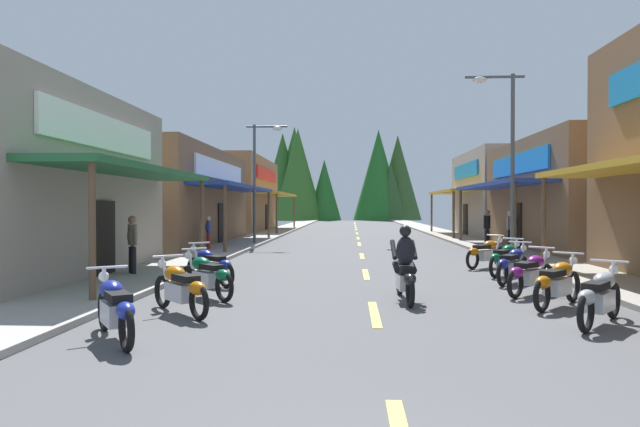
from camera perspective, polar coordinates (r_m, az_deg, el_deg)
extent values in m
cube|color=#4C4C4F|center=(31.21, 4.03, -2.93)|extent=(9.73, 87.70, 0.10)
cube|color=#9E9991|center=(31.69, -6.84, -2.68)|extent=(2.22, 87.70, 0.12)
cube|color=gray|center=(31.85, 14.85, -2.68)|extent=(2.22, 87.70, 0.12)
cube|color=#E0C64C|center=(10.13, 5.69, -10.33)|extent=(0.16, 2.40, 0.01)
cube|color=#E0C64C|center=(15.83, 4.79, -6.31)|extent=(0.16, 2.40, 0.01)
cube|color=#E0C64C|center=(21.55, 4.38, -4.43)|extent=(0.16, 2.40, 0.01)
cube|color=#E0C64C|center=(28.34, 4.11, -3.19)|extent=(0.16, 2.40, 0.01)
cube|color=#E0C64C|center=(33.47, 3.98, -2.58)|extent=(0.16, 2.40, 0.01)
cube|color=#E0C64C|center=(39.37, 3.87, -2.08)|extent=(0.16, 2.40, 0.01)
cube|color=#E0C64C|center=(46.02, 3.78, -1.67)|extent=(0.16, 2.40, 0.01)
cube|color=#E0C64C|center=(51.12, 3.72, -1.43)|extent=(0.16, 2.40, 0.01)
cube|color=#E0C64C|center=(56.54, 3.68, -1.22)|extent=(0.16, 2.40, 0.01)
cube|color=#E0C64C|center=(61.60, 3.64, -1.06)|extent=(0.16, 2.40, 0.01)
cube|color=#E0C64C|center=(66.69, 3.61, -0.92)|extent=(0.16, 2.40, 0.01)
cube|color=#236033|center=(15.51, -18.60, 4.22)|extent=(1.80, 8.29, 0.16)
cylinder|color=brown|center=(11.60, -22.61, -1.98)|extent=(0.14, 0.14, 2.82)
cylinder|color=brown|center=(19.00, -12.18, -0.90)|extent=(0.14, 0.14, 2.82)
cube|color=white|center=(15.93, -21.44, 7.84)|extent=(0.10, 6.45, 0.90)
cube|color=black|center=(15.84, -21.46, -2.56)|extent=(0.08, 1.10, 2.10)
cube|color=brown|center=(29.36, -16.92, 1.63)|extent=(6.92, 13.48, 4.84)
cube|color=navy|center=(28.17, -8.55, 2.67)|extent=(1.80, 12.13, 0.16)
cylinder|color=brown|center=(22.28, -9.87, -0.65)|extent=(0.14, 0.14, 2.82)
cylinder|color=brown|center=(33.81, -5.35, -0.17)|extent=(0.14, 0.14, 2.82)
cube|color=white|center=(28.39, -10.22, 4.42)|extent=(0.10, 9.44, 0.90)
cube|color=black|center=(28.35, -10.25, -1.08)|extent=(0.08, 1.10, 2.10)
cube|color=olive|center=(43.87, -9.76, 1.90)|extent=(6.43, 13.22, 5.69)
cube|color=gold|center=(43.13, -4.42, 2.01)|extent=(1.80, 11.90, 0.16)
cylinder|color=brown|center=(37.33, -4.53, -0.08)|extent=(0.14, 0.14, 2.82)
cylinder|color=brown|center=(48.75, -2.70, 0.11)|extent=(0.14, 0.14, 2.82)
cube|color=red|center=(43.31, -5.53, 4.03)|extent=(0.10, 9.25, 0.90)
cube|color=black|center=(43.25, -5.55, -0.45)|extent=(0.08, 1.10, 2.10)
cylinder|color=brown|center=(18.13, 22.26, -1.02)|extent=(0.14, 0.14, 2.82)
cube|color=brown|center=(27.74, 28.73, 1.72)|extent=(8.85, 11.33, 4.94)
cube|color=navy|center=(25.91, 18.04, 2.81)|extent=(1.80, 10.19, 0.16)
cylinder|color=brown|center=(21.00, 19.59, -0.77)|extent=(0.14, 0.14, 2.82)
cylinder|color=brown|center=(30.52, 14.41, -0.29)|extent=(0.14, 0.14, 2.82)
cube|color=#197FCC|center=(26.19, 19.83, 4.86)|extent=(0.10, 7.93, 0.90)
cube|color=black|center=(26.15, 19.84, -1.27)|extent=(0.08, 1.10, 2.10)
cube|color=gray|center=(38.09, 21.12, 1.89)|extent=(8.35, 10.02, 5.48)
cube|color=gold|center=(36.85, 13.59, 2.20)|extent=(1.80, 9.02, 0.16)
cylinder|color=brown|center=(32.48, 13.73, -0.23)|extent=(0.14, 0.14, 2.82)
cylinder|color=brown|center=(40.98, 11.53, -0.02)|extent=(0.14, 0.14, 2.82)
cube|color=#197FCC|center=(37.07, 14.87, 4.32)|extent=(0.10, 7.02, 0.90)
cube|color=black|center=(37.01, 14.89, -0.67)|extent=(0.08, 1.10, 2.10)
cylinder|color=#474C51|center=(27.65, -6.84, 2.96)|extent=(0.14, 0.14, 6.04)
cylinder|color=#474C51|center=(27.81, -5.55, 8.99)|extent=(2.06, 0.10, 0.10)
ellipsoid|color=silver|center=(27.72, -4.46, 8.81)|extent=(0.50, 0.30, 0.24)
cylinder|color=#474C51|center=(20.52, 19.39, 4.50)|extent=(0.14, 0.14, 6.62)
cylinder|color=#474C51|center=(20.82, 17.72, 13.39)|extent=(2.06, 0.10, 0.10)
ellipsoid|color=silver|center=(20.67, 16.27, 13.20)|extent=(0.50, 0.30, 0.24)
torus|color=black|center=(10.89, 28.20, -7.96)|extent=(0.48, 0.56, 0.64)
torus|color=black|center=(9.46, 25.92, -9.26)|extent=(0.48, 0.56, 0.64)
cube|color=silver|center=(10.16, 27.14, -8.12)|extent=(0.66, 0.72, 0.32)
ellipsoid|color=#99999E|center=(10.31, 27.45, -6.20)|extent=(0.60, 0.64, 0.28)
cube|color=black|center=(9.88, 26.77, -6.73)|extent=(0.60, 0.64, 0.12)
ellipsoid|color=#99999E|center=(9.47, 26.02, -7.84)|extent=(0.46, 0.49, 0.24)
cylinder|color=silver|center=(10.72, 28.04, -6.31)|extent=(0.28, 0.33, 0.71)
cylinder|color=silver|center=(10.56, 27.89, -4.40)|extent=(0.49, 0.41, 0.04)
sphere|color=white|center=(10.85, 28.26, -5.17)|extent=(0.16, 0.16, 0.16)
torus|color=black|center=(12.33, 24.81, -6.92)|extent=(0.50, 0.54, 0.64)
torus|color=black|center=(10.95, 22.09, -7.87)|extent=(0.50, 0.54, 0.64)
cube|color=silver|center=(11.63, 23.53, -6.98)|extent=(0.67, 0.71, 0.32)
ellipsoid|color=#BF660C|center=(11.78, 23.89, -5.32)|extent=(0.61, 0.63, 0.28)
cube|color=black|center=(11.36, 23.08, -5.74)|extent=(0.61, 0.63, 0.12)
ellipsoid|color=#BF660C|center=(10.97, 22.19, -6.65)|extent=(0.47, 0.49, 0.24)
cylinder|color=silver|center=(12.17, 24.60, -5.46)|extent=(0.29, 0.32, 0.71)
cylinder|color=silver|center=(12.03, 24.42, -3.76)|extent=(0.47, 0.43, 0.04)
sphere|color=white|center=(12.30, 24.87, -4.46)|extent=(0.16, 0.16, 0.16)
torus|color=black|center=(13.69, 22.47, -6.15)|extent=(0.51, 0.54, 0.64)
torus|color=black|center=(12.34, 19.65, -6.89)|extent=(0.51, 0.54, 0.64)
cube|color=silver|center=(13.00, 21.13, -6.16)|extent=(0.68, 0.70, 0.32)
ellipsoid|color=#721972|center=(13.15, 21.51, -4.68)|extent=(0.62, 0.63, 0.28)
cube|color=black|center=(12.74, 20.66, -5.03)|extent=(0.61, 0.63, 0.12)
ellipsoid|color=#721972|center=(12.35, 19.76, -5.81)|extent=(0.48, 0.49, 0.24)
cylinder|color=silver|center=(13.53, 22.25, -4.83)|extent=(0.30, 0.31, 0.71)
cylinder|color=silver|center=(13.39, 22.05, -3.29)|extent=(0.47, 0.44, 0.04)
sphere|color=white|center=(13.66, 22.53, -3.93)|extent=(0.16, 0.16, 0.16)
torus|color=black|center=(15.51, 20.38, -5.34)|extent=(0.45, 0.58, 0.64)
torus|color=black|center=(14.10, 18.46, -5.93)|extent=(0.45, 0.58, 0.64)
cube|color=silver|center=(14.79, 19.47, -5.31)|extent=(0.63, 0.73, 0.32)
ellipsoid|color=navy|center=(14.95, 19.73, -4.02)|extent=(0.59, 0.64, 0.28)
cube|color=black|center=(14.53, 19.15, -4.31)|extent=(0.58, 0.65, 0.12)
ellipsoid|color=navy|center=(14.12, 18.53, -4.98)|extent=(0.45, 0.50, 0.24)
cylinder|color=silver|center=(15.35, 20.23, -4.16)|extent=(0.26, 0.34, 0.71)
cylinder|color=silver|center=(15.21, 20.10, -2.81)|extent=(0.51, 0.38, 0.04)
sphere|color=white|center=(15.49, 20.43, -3.38)|extent=(0.16, 0.16, 0.16)
torus|color=black|center=(17.06, 19.76, -4.78)|extent=(0.47, 0.57, 0.64)
torus|color=black|center=(15.68, 17.74, -5.26)|extent=(0.47, 0.57, 0.64)
cube|color=silver|center=(16.36, 18.80, -4.73)|extent=(0.65, 0.72, 0.32)
ellipsoid|color=#0C5933|center=(16.52, 19.07, -3.57)|extent=(0.60, 0.64, 0.28)
cube|color=black|center=(16.11, 18.46, -3.82)|extent=(0.59, 0.65, 0.12)
ellipsoid|color=#0C5933|center=(15.70, 17.82, -4.41)|extent=(0.46, 0.49, 0.24)
cylinder|color=silver|center=(16.91, 19.60, -3.71)|extent=(0.28, 0.33, 0.71)
cylinder|color=silver|center=(16.77, 19.46, -2.48)|extent=(0.50, 0.40, 0.04)
sphere|color=white|center=(17.04, 19.81, -3.00)|extent=(0.16, 0.16, 0.16)
torus|color=black|center=(18.80, 18.18, -4.27)|extent=(0.53, 0.51, 0.64)
torus|color=black|center=(17.55, 15.59, -4.61)|extent=(0.53, 0.51, 0.64)
cube|color=silver|center=(18.16, 16.93, -4.18)|extent=(0.70, 0.68, 0.32)
ellipsoid|color=#BF660C|center=(18.31, 17.27, -3.14)|extent=(0.63, 0.62, 0.28)
cube|color=black|center=(17.93, 16.49, -3.35)|extent=(0.63, 0.62, 0.12)
ellipsoid|color=#BF660C|center=(17.57, 15.68, -3.85)|extent=(0.48, 0.48, 0.24)
cylinder|color=silver|center=(18.67, 17.97, -3.29)|extent=(0.31, 0.30, 0.71)
cylinder|color=silver|center=(18.54, 17.78, -2.17)|extent=(0.44, 0.46, 0.04)
sphere|color=white|center=(18.79, 18.23, -2.65)|extent=(0.16, 0.16, 0.16)
torus|color=black|center=(9.34, -21.53, -9.36)|extent=(0.45, 0.58, 0.64)
torus|color=black|center=(7.90, -19.50, -11.22)|extent=(0.45, 0.58, 0.64)
cube|color=silver|center=(8.60, -20.60, -9.69)|extent=(0.63, 0.73, 0.32)
ellipsoid|color=navy|center=(8.74, -20.88, -7.40)|extent=(0.58, 0.64, 0.28)
cube|color=black|center=(8.31, -20.27, -8.09)|extent=(0.58, 0.65, 0.12)
ellipsoid|color=navy|center=(7.90, -19.59, -9.51)|extent=(0.45, 0.50, 0.24)
cylinder|color=silver|center=(9.16, -21.39, -7.47)|extent=(0.26, 0.34, 0.71)
cylinder|color=silver|center=(9.00, -21.26, -5.24)|extent=(0.51, 0.38, 0.04)
sphere|color=white|center=(9.29, -21.58, -6.11)|extent=(0.16, 0.16, 0.16)
torus|color=black|center=(11.01, -16.05, -7.80)|extent=(0.51, 0.54, 0.64)
torus|color=black|center=(9.67, -12.49, -8.99)|extent=(0.51, 0.54, 0.64)
cube|color=silver|center=(10.32, -14.39, -7.92)|extent=(0.68, 0.71, 0.32)
ellipsoid|color=#BF660C|center=(10.46, -14.86, -6.04)|extent=(0.61, 0.63, 0.28)
cube|color=black|center=(10.06, -13.79, -6.54)|extent=(0.61, 0.63, 0.12)
ellipsoid|color=#BF660C|center=(9.67, -12.63, -7.60)|extent=(0.47, 0.49, 0.24)
cylinder|color=silver|center=(10.85, -15.78, -6.17)|extent=(0.30, 0.31, 0.71)
cylinder|color=silver|center=(10.70, -15.53, -4.27)|extent=(0.47, 0.44, 0.04)
sphere|color=white|center=(10.97, -16.12, -5.04)|extent=(0.16, 0.16, 0.16)
torus|color=black|center=(12.65, -13.49, -6.68)|extent=(0.52, 0.53, 0.64)
torus|color=black|center=(11.36, -9.93, -7.52)|extent=(0.52, 0.53, 0.64)
cube|color=silver|center=(11.99, -11.81, -6.70)|extent=(0.69, 0.70, 0.32)
ellipsoid|color=#0C5933|center=(12.12, -12.28, -5.10)|extent=(0.62, 0.62, 0.28)
cube|color=black|center=(11.74, -11.21, -5.48)|extent=(0.62, 0.62, 0.12)
ellipsoid|color=#0C5933|center=(11.37, -10.06, -6.34)|extent=(0.48, 0.48, 0.24)
cylinder|color=silver|center=(12.50, -13.21, -5.25)|extent=(0.30, 0.31, 0.71)
cylinder|color=silver|center=(12.36, -12.96, -3.59)|extent=(0.46, 0.45, 0.04)
sphere|color=white|center=(12.62, -13.56, -4.28)|extent=(0.16, 0.16, 0.16)
torus|color=black|center=(14.58, -12.98, -5.70)|extent=(0.53, 0.52, 0.64)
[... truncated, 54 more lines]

